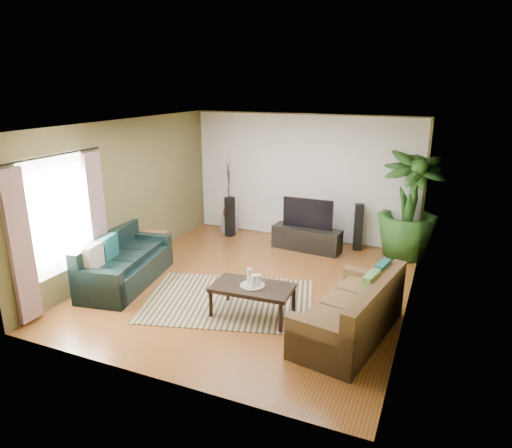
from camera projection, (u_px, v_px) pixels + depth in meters
The scene contains 28 objects.
floor at pixel (251, 286), 7.75m from camera, with size 5.50×5.50×0.00m, color brown.
ceiling at pixel (251, 124), 6.94m from camera, with size 5.50×5.50×0.00m, color white.
wall_back at pixel (303, 178), 9.76m from camera, with size 5.00×5.00×0.00m, color brown.
wall_front at pixel (149, 272), 4.93m from camera, with size 5.00×5.00×0.00m, color brown.
wall_left at pixel (125, 195), 8.29m from camera, with size 5.50×5.50×0.00m, color brown.
wall_right at pixel (414, 228), 6.41m from camera, with size 5.50×5.50×0.00m, color brown.
backwall_panel at pixel (303, 178), 9.75m from camera, with size 4.90×4.90×0.00m, color white.
window_pane at pixel (58, 215), 6.86m from camera, with size 1.80×1.80×0.00m, color white.
curtain_near at pixel (21, 247), 6.26m from camera, with size 0.08×0.35×2.20m, color gray.
curtain_far at pixel (97, 218), 7.57m from camera, with size 0.08×0.35×2.20m, color gray.
curtain_rod at pixel (52, 156), 6.57m from camera, with size 0.03×0.03×1.90m, color black.
sofa_left at pixel (126, 260), 7.75m from camera, with size 1.97×0.84×0.85m, color black.
sofa_right at pixel (350, 307), 6.13m from camera, with size 1.97×0.89×0.85m, color brown.
area_rug at pixel (230, 300), 7.24m from camera, with size 2.60×1.84×0.01m, color tan.
coffee_table at pixel (252, 301), 6.71m from camera, with size 1.17×0.64×0.48m, color black.
candle_tray at pixel (252, 285), 6.64m from camera, with size 0.36×0.36×0.02m, color gray.
candle_tall at pixel (249, 276), 6.65m from camera, with size 0.07×0.07×0.23m, color beige.
candle_mid at pixel (254, 281), 6.56m from camera, with size 0.07×0.07×0.18m, color white.
candle_short at pixel (258, 279), 6.64m from camera, with size 0.07×0.07×0.15m, color #EBE2C6.
tv_stand at pixel (307, 239), 9.37m from camera, with size 1.41×0.42×0.47m, color black.
television at pixel (308, 213), 9.22m from camera, with size 1.04×0.06×0.61m, color black.
speaker_left at pixel (230, 217), 10.15m from camera, with size 0.16×0.18×0.89m, color black.
speaker_right at pixel (358, 227), 9.32m from camera, with size 0.17×0.19×0.96m, color black.
potted_plant at pixel (410, 205), 8.79m from camera, with size 1.18×1.18×2.11m, color #214A18.
plant_pot at pixel (405, 249), 9.06m from camera, with size 0.39×0.39×0.30m, color black.
pedestal at pixel (229, 225), 10.51m from camera, with size 0.31×0.31×0.31m, color #999997.
vase at pixel (229, 213), 10.42m from camera, with size 0.28×0.28×0.40m, color #9A3B1C.
side_table at pixel (152, 247), 8.82m from camera, with size 0.50×0.50×0.53m, color brown.
Camera 1 is at (2.86, -6.48, 3.32)m, focal length 32.00 mm.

